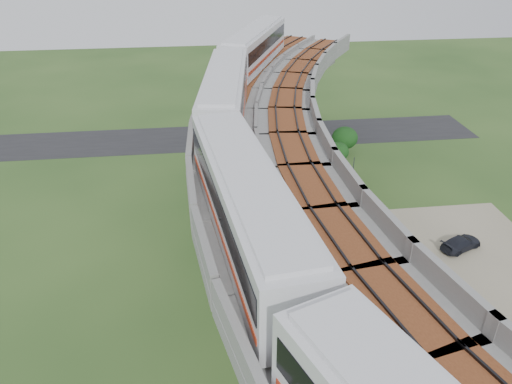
% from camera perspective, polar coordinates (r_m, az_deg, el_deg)
% --- Properties ---
extents(ground, '(160.00, 160.00, 0.00)m').
position_cam_1_polar(ground, '(35.31, 0.73, -12.52)').
color(ground, '#29491D').
rests_on(ground, ground).
extents(dirt_lot, '(18.00, 26.00, 0.04)m').
position_cam_1_polar(dirt_lot, '(37.99, 23.09, -11.82)').
color(dirt_lot, gray).
rests_on(dirt_lot, ground).
extents(asphalt_road, '(60.00, 8.00, 0.03)m').
position_cam_1_polar(asphalt_road, '(61.00, -3.02, 6.33)').
color(asphalt_road, '#232326').
rests_on(asphalt_road, ground).
extents(viaduct, '(19.58, 73.98, 11.40)m').
position_cam_1_polar(viaduct, '(30.81, 7.94, 0.92)').
color(viaduct, '#99968E').
rests_on(viaduct, ground).
extents(metro_train, '(10.95, 61.35, 3.64)m').
position_cam_1_polar(metro_train, '(28.30, 1.73, 5.90)').
color(metro_train, silver).
rests_on(metro_train, ground).
extents(fence, '(3.87, 38.73, 1.50)m').
position_cam_1_polar(fence, '(37.13, 16.07, -9.97)').
color(fence, '#2D382D').
rests_on(fence, ground).
extents(tree_0, '(2.87, 2.87, 3.18)m').
position_cam_1_polar(tree_0, '(56.43, 10.11, 6.12)').
color(tree_0, '#382314').
rests_on(tree_0, ground).
extents(tree_1, '(2.28, 2.28, 3.37)m').
position_cam_1_polar(tree_1, '(51.75, 9.32, 4.57)').
color(tree_1, '#382314').
rests_on(tree_1, ground).
extents(tree_2, '(2.02, 2.02, 3.26)m').
position_cam_1_polar(tree_2, '(46.10, 8.73, 1.46)').
color(tree_2, '#382314').
rests_on(tree_2, ground).
extents(tree_3, '(2.01, 2.01, 3.05)m').
position_cam_1_polar(tree_3, '(39.63, 8.98, -3.82)').
color(tree_3, '#382314').
rests_on(tree_3, ground).
extents(tree_4, '(1.95, 1.95, 2.52)m').
position_cam_1_polar(tree_4, '(36.26, 11.38, -8.50)').
color(tree_4, '#382314').
rests_on(tree_4, ground).
extents(tree_5, '(2.00, 2.00, 2.97)m').
position_cam_1_polar(tree_5, '(33.40, 13.29, -11.56)').
color(tree_5, '#382314').
rests_on(tree_5, ground).
extents(tree_6, '(2.31, 2.31, 2.98)m').
position_cam_1_polar(tree_6, '(29.67, 19.91, -19.45)').
color(tree_6, '#382314').
rests_on(tree_6, ground).
extents(car_white, '(1.86, 4.03, 1.34)m').
position_cam_1_polar(car_white, '(33.99, 18.21, -14.71)').
color(car_white, silver).
rests_on(car_white, dirt_lot).
extents(car_red, '(3.54, 2.14, 1.10)m').
position_cam_1_polar(car_red, '(33.85, 27.17, -17.44)').
color(car_red, '#A60F19').
rests_on(car_red, dirt_lot).
extents(car_dark, '(3.97, 2.84, 1.07)m').
position_cam_1_polar(car_dark, '(43.22, 22.38, -5.41)').
color(car_dark, black).
rests_on(car_dark, dirt_lot).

